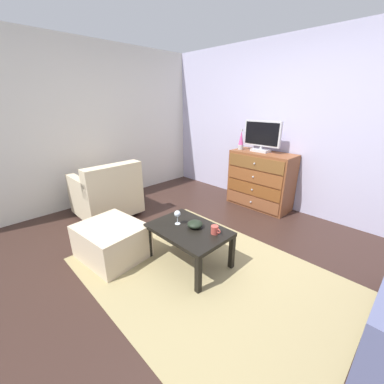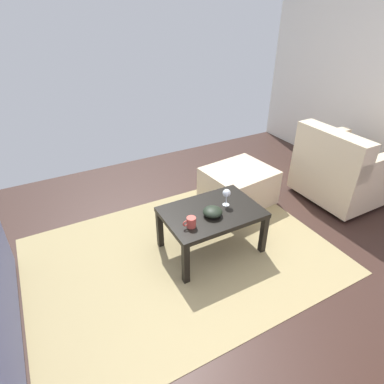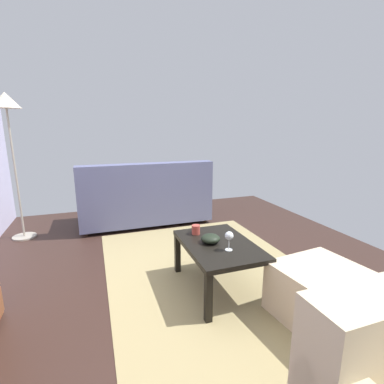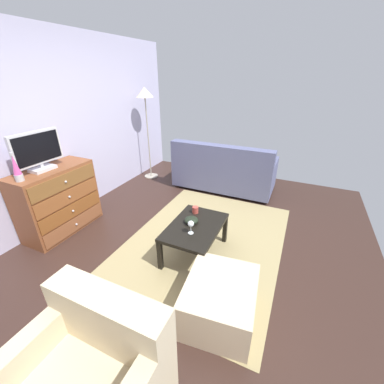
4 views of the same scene
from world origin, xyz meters
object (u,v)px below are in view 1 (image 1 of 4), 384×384
(lava_lamp, at_px, (241,141))
(coffee_table, at_px, (189,233))
(dresser, at_px, (260,180))
(wine_glass, at_px, (177,214))
(tv, at_px, (262,136))
(mug, at_px, (215,230))
(bowl_decorative, at_px, (195,224))
(ottoman, at_px, (112,241))
(armchair, at_px, (107,194))

(lava_lamp, relative_size, coffee_table, 0.40)
(dresser, height_order, coffee_table, dresser)
(wine_glass, bearing_deg, tv, 95.39)
(lava_lamp, xyz_separation_m, mug, (0.94, -1.75, -0.60))
(wine_glass, relative_size, mug, 1.38)
(tv, height_order, coffee_table, tv)
(dresser, height_order, lava_lamp, lava_lamp)
(wine_glass, distance_m, bowl_decorative, 0.22)
(coffee_table, bearing_deg, dresser, 98.08)
(dresser, height_order, tv, tv)
(mug, height_order, bowl_decorative, mug)
(lava_lamp, height_order, mug, lava_lamp)
(dresser, relative_size, mug, 8.82)
(wine_glass, bearing_deg, dresser, 93.46)
(bowl_decorative, xyz_separation_m, ottoman, (-0.72, -0.61, -0.26))
(dresser, relative_size, armchair, 1.19)
(tv, relative_size, coffee_table, 0.74)
(dresser, relative_size, ottoman, 1.44)
(coffee_table, xyz_separation_m, bowl_decorative, (0.03, 0.06, 0.09))
(dresser, bearing_deg, coffee_table, -81.92)
(mug, height_order, armchair, armchair)
(wine_glass, xyz_separation_m, mug, (0.42, 0.13, -0.07))
(bowl_decorative, height_order, ottoman, bowl_decorative)
(coffee_table, distance_m, armchair, 1.72)
(dresser, bearing_deg, bowl_decorative, -80.66)
(armchair, bearing_deg, tv, 55.36)
(armchair, distance_m, ottoman, 1.15)
(mug, bearing_deg, tv, 108.33)
(lava_lamp, height_order, bowl_decorative, lava_lamp)
(wine_glass, relative_size, bowl_decorative, 0.96)
(dresser, bearing_deg, wine_glass, -86.54)
(lava_lamp, bearing_deg, tv, 11.38)
(dresser, distance_m, mug, 1.87)
(wine_glass, distance_m, armchair, 1.57)
(tv, bearing_deg, wine_glass, -84.61)
(bowl_decorative, bearing_deg, coffee_table, -117.32)
(lava_lamp, bearing_deg, coffee_table, -70.12)
(lava_lamp, xyz_separation_m, bowl_decorative, (0.71, -1.80, -0.60))
(wine_glass, bearing_deg, lava_lamp, 105.43)
(coffee_table, distance_m, bowl_decorative, 0.12)
(mug, distance_m, armchair, 1.99)
(tv, relative_size, wine_glass, 3.91)
(ottoman, bearing_deg, armchair, 155.07)
(dresser, bearing_deg, mug, -73.41)
(coffee_table, distance_m, wine_glass, 0.23)
(lava_lamp, bearing_deg, armchair, -118.42)
(lava_lamp, distance_m, ottoman, 2.56)
(tv, height_order, mug, tv)
(tv, relative_size, ottoman, 0.88)
(lava_lamp, xyz_separation_m, ottoman, (-0.01, -2.41, -0.86))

